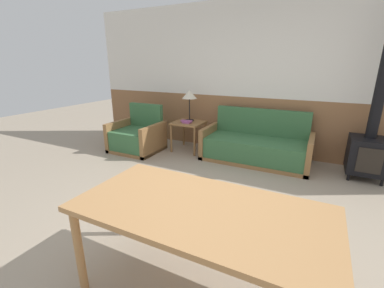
% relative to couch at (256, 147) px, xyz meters
% --- Properties ---
extents(ground_plane, '(16.00, 16.00, 0.00)m').
position_rel_couch_xyz_m(ground_plane, '(-0.05, -2.14, -0.26)').
color(ground_plane, gray).
extents(wall_back, '(7.20, 0.06, 2.70)m').
position_rel_couch_xyz_m(wall_back, '(-0.05, 0.49, 1.09)').
color(wall_back, '#8E603D').
rests_on(wall_back, ground_plane).
extents(couch, '(1.80, 0.78, 0.87)m').
position_rel_couch_xyz_m(couch, '(0.00, 0.00, 0.00)').
color(couch, olive).
rests_on(couch, ground_plane).
extents(armchair, '(0.90, 0.78, 0.87)m').
position_rel_couch_xyz_m(armchair, '(-2.19, -0.46, 0.00)').
color(armchair, olive).
rests_on(armchair, ground_plane).
extents(side_table, '(0.55, 0.55, 0.56)m').
position_rel_couch_xyz_m(side_table, '(-1.30, -0.01, 0.22)').
color(side_table, olive).
rests_on(side_table, ground_plane).
extents(table_lamp, '(0.28, 0.28, 0.59)m').
position_rel_couch_xyz_m(table_lamp, '(-1.33, 0.09, 0.79)').
color(table_lamp, black).
rests_on(table_lamp, side_table).
extents(book_stack, '(0.22, 0.14, 0.05)m').
position_rel_couch_xyz_m(book_stack, '(-1.29, -0.10, 0.33)').
color(book_stack, '#994C84').
rests_on(book_stack, side_table).
extents(dining_table, '(1.71, 0.85, 0.72)m').
position_rel_couch_xyz_m(dining_table, '(0.29, -2.88, 0.39)').
color(dining_table, '#B27F4C').
rests_on(dining_table, ground_plane).
extents(wood_stove, '(0.51, 0.53, 2.47)m').
position_rel_couch_xyz_m(wood_stove, '(1.61, 0.05, 0.37)').
color(wood_stove, black).
rests_on(wood_stove, ground_plane).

